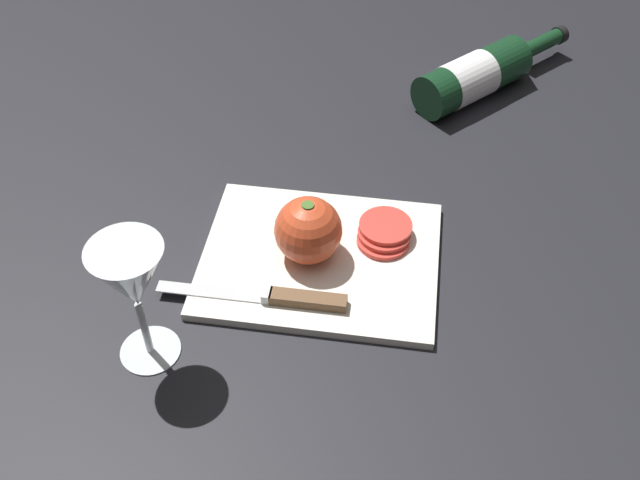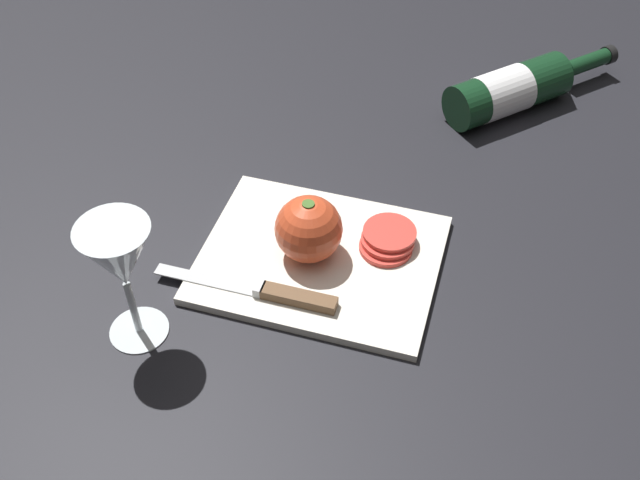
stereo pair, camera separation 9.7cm
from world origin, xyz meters
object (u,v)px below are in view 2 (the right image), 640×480
Objects in this scene: knife at (282,295)px; tomato_slice_stack_near at (388,240)px; wine_glass at (120,261)px; whole_tomato at (309,229)px; wine_bottle at (513,89)px.

knife is 2.86× the size of tomato_slice_stack_near.
wine_glass is 0.72× the size of knife.
wine_glass is 1.96× the size of whole_tomato.
tomato_slice_stack_near is at bearing -107.57° from wine_bottle.
wine_bottle is at bearing 62.85° from whole_tomato.
wine_glass is (-0.38, -0.60, 0.09)m from wine_bottle.
wine_glass reaches higher than tomato_slice_stack_near.
wine_glass is 0.25m from whole_tomato.
whole_tomato reaches higher than knife.
knife is (-0.23, -0.51, -0.02)m from wine_bottle.
wine_glass is at bearing -122.54° from wine_bottle.
wine_bottle is 0.48m from whole_tomato.
wine_bottle is at bearing 72.43° from tomato_slice_stack_near.
knife is (-0.01, -0.08, -0.04)m from whole_tomato.
whole_tomato is 1.05× the size of tomato_slice_stack_near.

